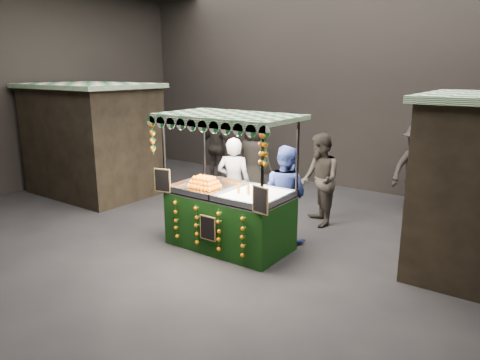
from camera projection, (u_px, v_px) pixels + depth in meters
The scene contains 11 objects.
ground at pixel (210, 245), 7.65m from camera, with size 12.00×12.00×0.00m, color black.
market_hall at pixel (207, 38), 6.83m from camera, with size 12.10×10.10×5.05m.
neighbour_stall_left at pixel (93, 139), 10.61m from camera, with size 3.00×2.20×2.60m.
juice_stall at pixel (229, 208), 7.41m from camera, with size 2.31×1.36×2.24m.
vendor_grey at pixel (234, 183), 8.30m from camera, with size 0.74×0.62×1.72m.
vendor_blue at pixel (285, 193), 7.72m from camera, with size 0.90×0.75×1.68m.
shopper_0 at pixel (145, 151), 11.41m from camera, with size 0.73×0.57×1.77m.
shopper_1 at pixel (320, 180), 8.46m from camera, with size 1.07×1.09×1.77m.
shopper_2 at pixel (217, 147), 11.76m from camera, with size 1.12×0.55×1.85m.
shopper_3 at pixel (417, 168), 9.29m from camera, with size 1.26×1.36×1.84m.
shopper_4 at pixel (254, 158), 10.41m from camera, with size 0.93×0.65×1.81m.
Camera 1 is at (4.58, -5.51, 2.94)m, focal length 33.50 mm.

